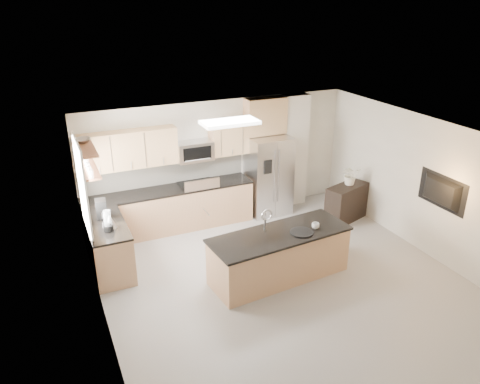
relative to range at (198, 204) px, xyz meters
name	(u,v)px	position (x,y,z in m)	size (l,w,h in m)	color
floor	(289,287)	(0.60, -2.92, -0.47)	(6.50, 6.50, 0.00)	gray
ceiling	(296,142)	(0.60, -2.92, 2.13)	(6.00, 6.50, 0.02)	white
wall_back	(218,159)	(0.60, 0.33, 0.83)	(6.00, 0.02, 2.60)	beige
wall_front	(451,349)	(0.60, -6.17, 0.83)	(6.00, 0.02, 2.60)	beige
wall_left	(101,259)	(-2.40, -2.92, 0.83)	(0.02, 6.50, 2.60)	beige
wall_right	(433,190)	(3.60, -2.92, 0.83)	(0.02, 6.50, 2.60)	beige
back_counter	(170,209)	(-0.63, 0.01, 0.00)	(3.55, 0.66, 1.44)	tan
left_counter	(109,246)	(-2.07, -1.07, -0.01)	(0.66, 1.50, 0.92)	tan
range	(198,204)	(0.00, 0.00, 0.00)	(0.76, 0.64, 1.14)	black
upper_cabinets	(160,146)	(-0.70, 0.16, 1.35)	(3.50, 0.33, 0.75)	tan
microwave	(194,151)	(0.00, 0.12, 1.16)	(0.76, 0.40, 0.40)	#BBBBBE
refrigerator	(268,175)	(1.66, -0.05, 0.42)	(0.92, 0.78, 1.78)	#BBBBBE
partition_column	(294,151)	(2.42, 0.18, 0.83)	(0.60, 0.30, 2.60)	silver
window	(83,188)	(-2.38, -1.07, 1.18)	(0.04, 1.15, 1.65)	white
shelf_lower	(87,168)	(-2.25, -0.97, 1.48)	(0.30, 1.20, 0.04)	brown
shelf_upper	(84,147)	(-2.25, -0.97, 1.85)	(0.30, 1.20, 0.04)	brown
ceiling_fixture	(230,122)	(0.20, -1.32, 2.09)	(1.00, 0.50, 0.06)	white
island	(279,255)	(0.60, -2.54, -0.04)	(2.57, 1.12, 1.29)	tan
credenza	(346,203)	(3.04, -1.13, -0.07)	(1.02, 0.43, 0.81)	black
cup	(316,226)	(1.25, -2.64, 0.44)	(0.13, 0.13, 0.11)	white
platter	(302,232)	(0.95, -2.68, 0.40)	(0.40, 0.40, 0.02)	black
blender	(108,222)	(-2.07, -1.37, 0.61)	(0.17, 0.17, 0.38)	black
kettle	(110,221)	(-2.03, -1.26, 0.57)	(0.23, 0.23, 0.28)	#BBBBBE
coffee_maker	(101,209)	(-2.09, -0.81, 0.61)	(0.21, 0.25, 0.35)	black
bowl	(82,140)	(-2.25, -0.75, 1.91)	(0.36, 0.36, 0.09)	#BBBBBE
flower_vase	(351,170)	(3.13, -1.08, 0.68)	(0.60, 0.52, 0.67)	white
television	(439,192)	(3.51, -3.12, 0.88)	(1.08, 0.14, 0.62)	black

